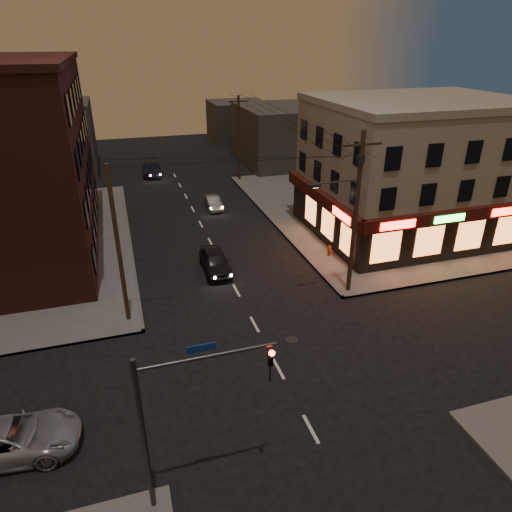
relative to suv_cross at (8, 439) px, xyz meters
name	(u,v)px	position (x,y,z in m)	size (l,w,h in m)	color
ground	(278,369)	(11.68, 1.66, -0.74)	(120.00, 120.00, 0.00)	black
sidewalk_ne	(389,206)	(29.68, 20.66, -0.66)	(24.00, 28.00, 0.15)	#514F4C
pizza_building	(413,168)	(27.61, 15.09, 4.61)	(15.85, 12.85, 10.50)	gray
bg_building_ne_a	(282,135)	(25.68, 39.66, 2.76)	(10.00, 12.00, 7.00)	#3F3D3A
bg_building_nw	(54,138)	(-1.32, 43.66, 3.26)	(9.00, 10.00, 8.00)	#3F3D3A
bg_building_ne_b	(238,122)	(23.68, 53.66, 2.26)	(8.00, 8.00, 6.00)	#3F3D3A
utility_pole_main	(355,206)	(18.36, 7.46, 5.02)	(4.20, 0.44, 10.00)	#382619
utility_pole_far	(239,139)	(18.48, 33.66, 3.91)	(0.26, 0.26, 9.00)	#382619
utility_pole_west	(118,247)	(4.88, 8.16, 3.91)	(0.24, 0.24, 9.00)	#382619
traffic_signal	(175,411)	(6.11, -3.94, 3.42)	(4.49, 0.32, 6.47)	#333538
suv_cross	(8,439)	(0.00, 0.00, 0.00)	(2.45, 5.32, 1.48)	gray
sedan_near	(215,261)	(10.99, 12.73, 0.01)	(1.77, 4.40, 1.50)	black
sedan_mid	(213,203)	(13.58, 25.27, -0.16)	(1.23, 3.53, 1.16)	slate
sedan_far	(151,169)	(9.18, 38.79, 0.01)	(2.10, 5.18, 1.50)	black
fire_hydrant	(329,250)	(19.48, 12.38, -0.16)	(0.34, 0.34, 0.80)	maroon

